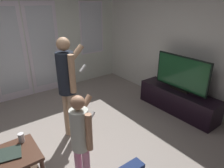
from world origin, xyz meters
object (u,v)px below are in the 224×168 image
object	(u,v)px
cup_near_edge	(21,138)
laptop_closed	(5,155)
tv_stand	(178,101)
person_adult	(67,81)
flat_screen_tv	(181,74)
person_child	(81,137)

from	to	relation	value
cup_near_edge	laptop_closed	bearing A→B (deg)	-147.10
tv_stand	person_adult	distance (m)	2.31
flat_screen_tv	person_child	size ratio (longest dim) A/B	0.90
flat_screen_tv	cup_near_edge	xyz separation A→B (m)	(-2.93, 0.26, -0.29)
tv_stand	laptop_closed	bearing A→B (deg)	177.85
person_adult	person_child	world-z (taller)	person_adult
person_adult	cup_near_edge	world-z (taller)	person_adult
person_child	flat_screen_tv	bearing A→B (deg)	10.61
tv_stand	person_child	world-z (taller)	person_child
tv_stand	cup_near_edge	world-z (taller)	cup_near_edge
tv_stand	laptop_closed	xyz separation A→B (m)	(-3.15, 0.12, 0.24)
flat_screen_tv	person_adult	xyz separation A→B (m)	(-2.11, 0.55, 0.18)
person_adult	cup_near_edge	xyz separation A→B (m)	(-0.82, -0.29, -0.47)
tv_stand	laptop_closed	size ratio (longest dim) A/B	4.79
tv_stand	person_child	xyz separation A→B (m)	(-2.46, -0.46, 0.52)
flat_screen_tv	laptop_closed	size ratio (longest dim) A/B	3.31
person_adult	flat_screen_tv	bearing A→B (deg)	-14.65
flat_screen_tv	cup_near_edge	size ratio (longest dim) A/B	9.36
laptop_closed	cup_near_edge	xyz separation A→B (m)	(0.22, 0.14, 0.05)
tv_stand	flat_screen_tv	size ratio (longest dim) A/B	1.45
laptop_closed	tv_stand	bearing A→B (deg)	10.83
flat_screen_tv	laptop_closed	xyz separation A→B (m)	(-3.15, 0.11, -0.34)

